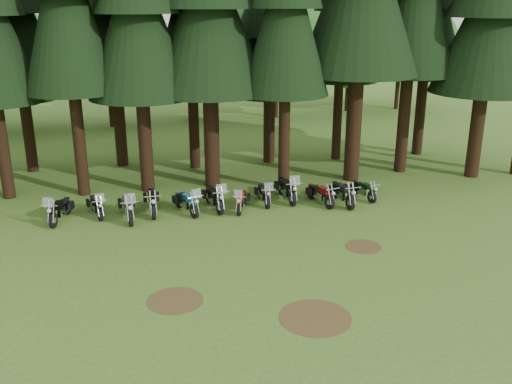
{
  "coord_description": "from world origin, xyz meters",
  "views": [
    {
      "loc": [
        -4.19,
        -18.18,
        9.08
      ],
      "look_at": [
        1.3,
        5.0,
        1.0
      ],
      "focal_mm": 40.0,
      "sensor_mm": 36.0,
      "label": 1
    }
  ],
  "objects_px": {
    "motorcycle_2": "(128,208)",
    "motorcycle_3": "(152,202)",
    "motorcycle_10": "(342,194)",
    "motorcycle_4": "(186,203)",
    "motorcycle_7": "(264,194)",
    "motorcycle_8": "(287,190)",
    "motorcycle_6": "(242,201)",
    "motorcycle_0": "(60,210)",
    "motorcycle_1": "(96,206)",
    "motorcycle_5": "(214,198)",
    "motorcycle_11": "(363,191)",
    "motorcycle_9": "(320,195)"
  },
  "relations": [
    {
      "from": "motorcycle_4",
      "to": "motorcycle_7",
      "type": "xyz_separation_m",
      "value": [
        3.66,
        0.41,
        -0.04
      ]
    },
    {
      "from": "motorcycle_1",
      "to": "motorcycle_4",
      "type": "relative_size",
      "value": 0.93
    },
    {
      "from": "motorcycle_6",
      "to": "motorcycle_10",
      "type": "relative_size",
      "value": 0.83
    },
    {
      "from": "motorcycle_0",
      "to": "motorcycle_10",
      "type": "relative_size",
      "value": 0.95
    },
    {
      "from": "motorcycle_2",
      "to": "motorcycle_0",
      "type": "bearing_deg",
      "value": 166.02
    },
    {
      "from": "motorcycle_6",
      "to": "motorcycle_9",
      "type": "bearing_deg",
      "value": 19.89
    },
    {
      "from": "motorcycle_3",
      "to": "motorcycle_7",
      "type": "xyz_separation_m",
      "value": [
        5.14,
        0.03,
        -0.06
      ]
    },
    {
      "from": "motorcycle_3",
      "to": "motorcycle_10",
      "type": "distance_m",
      "value": 8.73
    },
    {
      "from": "motorcycle_5",
      "to": "motorcycle_3",
      "type": "bearing_deg",
      "value": 168.72
    },
    {
      "from": "motorcycle_10",
      "to": "motorcycle_7",
      "type": "bearing_deg",
      "value": 162.55
    },
    {
      "from": "motorcycle_3",
      "to": "motorcycle_6",
      "type": "relative_size",
      "value": 1.21
    },
    {
      "from": "motorcycle_1",
      "to": "motorcycle_9",
      "type": "bearing_deg",
      "value": -18.35
    },
    {
      "from": "motorcycle_8",
      "to": "motorcycle_6",
      "type": "bearing_deg",
      "value": -162.75
    },
    {
      "from": "motorcycle_10",
      "to": "motorcycle_3",
      "type": "bearing_deg",
      "value": 171.15
    },
    {
      "from": "motorcycle_9",
      "to": "motorcycle_10",
      "type": "relative_size",
      "value": 0.9
    },
    {
      "from": "motorcycle_3",
      "to": "motorcycle_11",
      "type": "bearing_deg",
      "value": -2.51
    },
    {
      "from": "motorcycle_2",
      "to": "motorcycle_5",
      "type": "xyz_separation_m",
      "value": [
        3.83,
        0.42,
        -0.01
      ]
    },
    {
      "from": "motorcycle_4",
      "to": "motorcycle_2",
      "type": "bearing_deg",
      "value": 165.55
    },
    {
      "from": "motorcycle_1",
      "to": "motorcycle_6",
      "type": "relative_size",
      "value": 1.05
    },
    {
      "from": "motorcycle_4",
      "to": "motorcycle_8",
      "type": "height_order",
      "value": "motorcycle_8"
    },
    {
      "from": "motorcycle_3",
      "to": "motorcycle_5",
      "type": "bearing_deg",
      "value": -3.4
    },
    {
      "from": "motorcycle_2",
      "to": "motorcycle_3",
      "type": "relative_size",
      "value": 1.03
    },
    {
      "from": "motorcycle_9",
      "to": "motorcycle_10",
      "type": "bearing_deg",
      "value": -26.49
    },
    {
      "from": "motorcycle_1",
      "to": "motorcycle_6",
      "type": "distance_m",
      "value": 6.42
    },
    {
      "from": "motorcycle_4",
      "to": "motorcycle_8",
      "type": "bearing_deg",
      "value": -11.72
    },
    {
      "from": "motorcycle_0",
      "to": "motorcycle_1",
      "type": "relative_size",
      "value": 1.08
    },
    {
      "from": "motorcycle_2",
      "to": "motorcycle_6",
      "type": "bearing_deg",
      "value": -4.87
    },
    {
      "from": "motorcycle_2",
      "to": "motorcycle_10",
      "type": "xyz_separation_m",
      "value": [
        9.75,
        -0.3,
        -0.02
      ]
    },
    {
      "from": "motorcycle_5",
      "to": "motorcycle_7",
      "type": "relative_size",
      "value": 1.17
    },
    {
      "from": "motorcycle_0",
      "to": "motorcycle_6",
      "type": "height_order",
      "value": "motorcycle_0"
    },
    {
      "from": "motorcycle_1",
      "to": "motorcycle_8",
      "type": "distance_m",
      "value": 8.74
    },
    {
      "from": "motorcycle_1",
      "to": "motorcycle_5",
      "type": "height_order",
      "value": "motorcycle_5"
    },
    {
      "from": "motorcycle_11",
      "to": "motorcycle_5",
      "type": "bearing_deg",
      "value": 166.14
    },
    {
      "from": "motorcycle_0",
      "to": "motorcycle_1",
      "type": "distance_m",
      "value": 1.53
    },
    {
      "from": "motorcycle_1",
      "to": "motorcycle_3",
      "type": "relative_size",
      "value": 0.87
    },
    {
      "from": "motorcycle_4",
      "to": "motorcycle_7",
      "type": "height_order",
      "value": "motorcycle_4"
    },
    {
      "from": "motorcycle_5",
      "to": "motorcycle_10",
      "type": "bearing_deg",
      "value": -14.97
    },
    {
      "from": "motorcycle_9",
      "to": "motorcycle_0",
      "type": "bearing_deg",
      "value": 163.32
    },
    {
      "from": "motorcycle_0",
      "to": "motorcycle_9",
      "type": "bearing_deg",
      "value": 13.77
    },
    {
      "from": "motorcycle_7",
      "to": "motorcycle_11",
      "type": "xyz_separation_m",
      "value": [
        4.8,
        -0.44,
        -0.03
      ]
    },
    {
      "from": "motorcycle_3",
      "to": "motorcycle_11",
      "type": "height_order",
      "value": "motorcycle_3"
    },
    {
      "from": "motorcycle_10",
      "to": "motorcycle_11",
      "type": "xyz_separation_m",
      "value": [
        1.25,
        0.47,
        -0.09
      ]
    },
    {
      "from": "motorcycle_6",
      "to": "motorcycle_8",
      "type": "bearing_deg",
      "value": 39.93
    },
    {
      "from": "motorcycle_1",
      "to": "motorcycle_8",
      "type": "bearing_deg",
      "value": -13.33
    },
    {
      "from": "motorcycle_5",
      "to": "motorcycle_8",
      "type": "relative_size",
      "value": 0.99
    },
    {
      "from": "motorcycle_1",
      "to": "motorcycle_10",
      "type": "height_order",
      "value": "motorcycle_1"
    },
    {
      "from": "motorcycle_0",
      "to": "motorcycle_7",
      "type": "height_order",
      "value": "motorcycle_0"
    },
    {
      "from": "motorcycle_9",
      "to": "motorcycle_7",
      "type": "bearing_deg",
      "value": 150.91
    },
    {
      "from": "motorcycle_7",
      "to": "motorcycle_8",
      "type": "relative_size",
      "value": 0.84
    },
    {
      "from": "motorcycle_10",
      "to": "motorcycle_8",
      "type": "bearing_deg",
      "value": 151.95
    }
  ]
}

